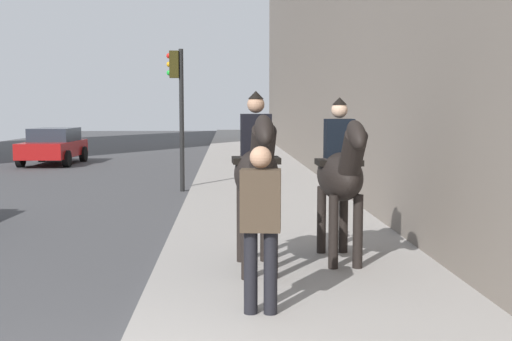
% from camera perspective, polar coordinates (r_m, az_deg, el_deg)
% --- Properties ---
extents(mounted_horse_near, '(2.15, 0.63, 2.29)m').
position_cam_1_polar(mounted_horse_near, '(7.93, 0.07, -0.13)').
color(mounted_horse_near, black).
rests_on(mounted_horse_near, sidewalk_slab).
extents(mounted_horse_far, '(2.15, 0.61, 2.22)m').
position_cam_1_polar(mounted_horse_far, '(8.53, 7.66, -0.21)').
color(mounted_horse_far, black).
rests_on(mounted_horse_far, sidewalk_slab).
extents(pedestrian_greeting, '(0.30, 0.43, 1.70)m').
position_cam_1_polar(pedestrian_greeting, '(6.31, 0.42, -4.36)').
color(pedestrian_greeting, black).
rests_on(pedestrian_greeting, sidewalk_slab).
extents(car_mid_lane, '(4.11, 2.02, 1.44)m').
position_cam_1_polar(car_mid_lane, '(26.24, -17.83, 2.20)').
color(car_mid_lane, maroon).
rests_on(car_mid_lane, ground).
extents(traffic_light_near_curb, '(0.20, 0.44, 3.75)m').
position_cam_1_polar(traffic_light_near_curb, '(16.76, -7.07, 6.67)').
color(traffic_light_near_curb, black).
rests_on(traffic_light_near_curb, ground).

